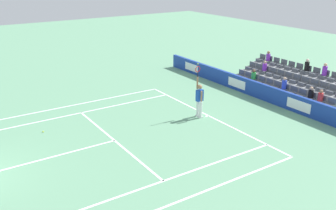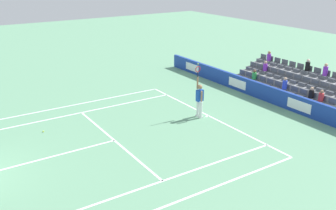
% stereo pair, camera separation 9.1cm
% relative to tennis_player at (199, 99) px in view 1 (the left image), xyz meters
% --- Properties ---
extents(line_baseline, '(10.97, 0.10, 0.01)m').
position_rel_tennis_player_xyz_m(line_baseline, '(-0.16, -0.53, -0.99)').
color(line_baseline, white).
rests_on(line_baseline, ground).
extents(line_service, '(8.23, 0.10, 0.01)m').
position_rel_tennis_player_xyz_m(line_service, '(-0.16, 4.96, -0.99)').
color(line_service, white).
rests_on(line_service, ground).
extents(line_centre_service, '(0.10, 6.40, 0.01)m').
position_rel_tennis_player_xyz_m(line_centre_service, '(-0.16, 8.16, -0.99)').
color(line_centre_service, white).
rests_on(line_centre_service, ground).
extents(line_singles_sideline_left, '(0.10, 11.89, 0.01)m').
position_rel_tennis_player_xyz_m(line_singles_sideline_left, '(3.96, 5.42, -0.99)').
color(line_singles_sideline_left, white).
rests_on(line_singles_sideline_left, ground).
extents(line_singles_sideline_right, '(0.10, 11.89, 0.01)m').
position_rel_tennis_player_xyz_m(line_singles_sideline_right, '(-4.27, 5.42, -0.99)').
color(line_singles_sideline_right, white).
rests_on(line_singles_sideline_right, ground).
extents(line_doubles_sideline_left, '(0.10, 11.89, 0.01)m').
position_rel_tennis_player_xyz_m(line_doubles_sideline_left, '(5.33, 5.42, -0.99)').
color(line_doubles_sideline_left, white).
rests_on(line_doubles_sideline_left, ground).
extents(line_doubles_sideline_right, '(0.10, 11.89, 0.01)m').
position_rel_tennis_player_xyz_m(line_doubles_sideline_right, '(-5.64, 5.42, -0.99)').
color(line_doubles_sideline_right, white).
rests_on(line_doubles_sideline_right, ground).
extents(line_centre_mark, '(0.10, 0.20, 0.01)m').
position_rel_tennis_player_xyz_m(line_centre_mark, '(-0.16, -0.43, -0.99)').
color(line_centre_mark, white).
rests_on(line_centre_mark, ground).
extents(sponsor_barrier, '(19.13, 0.22, 0.95)m').
position_rel_tennis_player_xyz_m(sponsor_barrier, '(-0.16, -4.83, -0.52)').
color(sponsor_barrier, '#193899').
rests_on(sponsor_barrier, ground).
extents(tennis_player, '(0.53, 0.36, 2.85)m').
position_rel_tennis_player_xyz_m(tennis_player, '(0.00, 0.00, 0.00)').
color(tennis_player, white).
rests_on(tennis_player, ground).
extents(stadium_stand, '(7.44, 2.85, 2.19)m').
position_rel_tennis_player_xyz_m(stadium_stand, '(-0.16, -7.14, -0.45)').
color(stadium_stand, gray).
rests_on(stadium_stand, ground).
extents(loose_tennis_ball, '(0.07, 0.07, 0.07)m').
position_rel_tennis_player_xyz_m(loose_tennis_ball, '(2.54, 7.42, -0.96)').
color(loose_tennis_ball, '#D1E533').
rests_on(loose_tennis_ball, ground).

